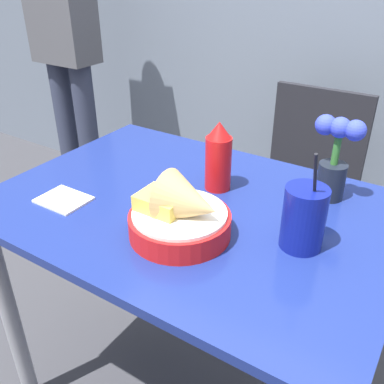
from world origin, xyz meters
The scene contains 8 objects.
dining_table centered at (0.00, 0.00, 0.63)m, with size 1.02×0.73×0.75m.
chair_far_window centered at (0.05, 0.82, 0.50)m, with size 0.40×0.40×0.84m.
food_basket centered at (0.06, -0.13, 0.81)m, with size 0.23×0.23×0.15m.
ketchup_bottle centered at (0.01, 0.11, 0.85)m, with size 0.07×0.07×0.19m.
drink_cup centered at (0.30, -0.02, 0.82)m, with size 0.09×0.09×0.24m.
flower_vase centered at (0.28, 0.22, 0.87)m, with size 0.12×0.07×0.22m.
napkin centered at (-0.29, -0.17, 0.76)m, with size 0.13×0.10×0.01m.
person_standing centered at (-1.21, 0.72, 1.00)m, with size 0.32×0.19×1.72m.
Camera 1 is at (0.51, -0.79, 1.32)m, focal length 40.00 mm.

